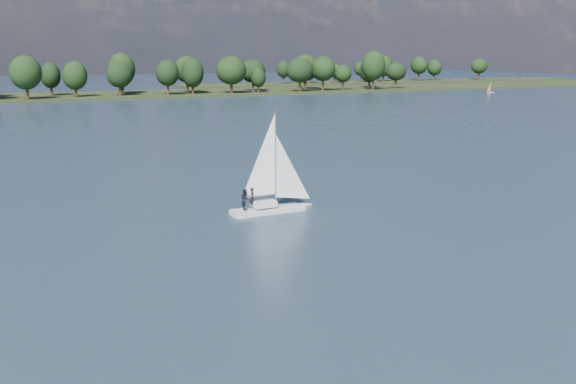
# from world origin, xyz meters

# --- Properties ---
(ground) EXTENTS (700.00, 700.00, 0.00)m
(ground) POSITION_xyz_m (0.00, 100.00, 0.00)
(ground) COLOR #233342
(ground) RESTS_ON ground
(far_shore) EXTENTS (660.00, 40.00, 1.50)m
(far_shore) POSITION_xyz_m (0.00, 212.00, 0.00)
(far_shore) COLOR black
(far_shore) RESTS_ON ground
(far_shore_back) EXTENTS (220.00, 30.00, 1.40)m
(far_shore_back) POSITION_xyz_m (160.00, 260.00, 0.00)
(far_shore_back) COLOR black
(far_shore_back) RESTS_ON ground
(sailboat) EXTENTS (7.50, 2.32, 9.79)m
(sailboat) POSITION_xyz_m (-3.35, 36.27, 2.73)
(sailboat) COLOR silver
(sailboat) RESTS_ON ground
(dinghy_orange) EXTENTS (2.84, 1.38, 4.38)m
(dinghy_orange) POSITION_xyz_m (145.58, 171.61, 1.03)
(dinghy_orange) COLOR silver
(dinghy_orange) RESTS_ON ground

